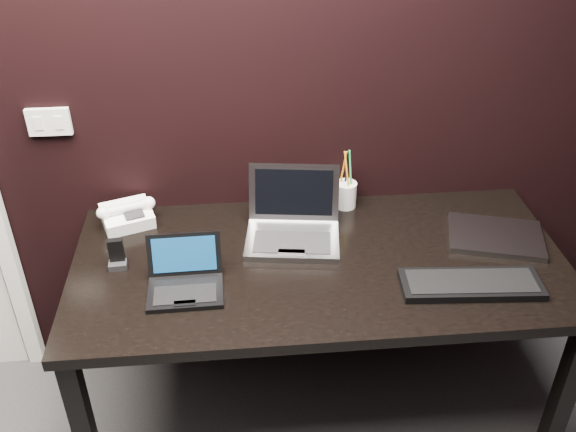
{
  "coord_description": "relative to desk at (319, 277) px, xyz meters",
  "views": [
    {
      "loc": [
        0.03,
        -0.35,
        2.08
      ],
      "look_at": [
        0.18,
        1.35,
        0.96
      ],
      "focal_mm": 40.0,
      "sensor_mm": 36.0,
      "label": 1
    }
  ],
  "objects": [
    {
      "name": "wall_back",
      "position": [
        -0.3,
        0.4,
        0.64
      ],
      "size": [
        4.0,
        0.0,
        4.0
      ],
      "primitive_type": "plane",
      "rotation": [
        1.57,
        0.0,
        0.0
      ],
      "color": "black",
      "rests_on": "ground"
    },
    {
      "name": "wall_switch",
      "position": [
        -0.92,
        0.39,
        0.46
      ],
      "size": [
        0.15,
        0.02,
        0.1
      ],
      "color": "silver",
      "rests_on": "wall_back"
    },
    {
      "name": "desk",
      "position": [
        0.0,
        0.0,
        0.0
      ],
      "size": [
        1.7,
        0.8,
        0.74
      ],
      "color": "black",
      "rests_on": "ground"
    },
    {
      "name": "netbook",
      "position": [
        -0.45,
        -0.11,
        0.11
      ],
      "size": [
        0.24,
        0.22,
        0.15
      ],
      "color": "black",
      "rests_on": "desk"
    },
    {
      "name": "silver_laptop",
      "position": [
        -0.08,
        0.15,
        0.12
      ],
      "size": [
        0.37,
        0.34,
        0.23
      ],
      "color": "gray",
      "rests_on": "desk"
    },
    {
      "name": "ext_keyboard",
      "position": [
        0.47,
        -0.19,
        0.09
      ],
      "size": [
        0.46,
        0.19,
        0.03
      ],
      "color": "black",
      "rests_on": "desk"
    },
    {
      "name": "closed_laptop",
      "position": [
        0.65,
        0.06,
        0.09
      ],
      "size": [
        0.38,
        0.32,
        0.02
      ],
      "color": "gray",
      "rests_on": "desk"
    },
    {
      "name": "desk_phone",
      "position": [
        -0.68,
        0.29,
        0.12
      ],
      "size": [
        0.22,
        0.21,
        0.11
      ],
      "color": "white",
      "rests_on": "desk"
    },
    {
      "name": "mobile_phone",
      "position": [
        -0.69,
        0.03,
        0.12
      ],
      "size": [
        0.06,
        0.05,
        0.1
      ],
      "color": "black",
      "rests_on": "desk"
    },
    {
      "name": "pen_cup",
      "position": [
        0.14,
        0.34,
        0.13
      ],
      "size": [
        0.1,
        0.1,
        0.24
      ],
      "color": "white",
      "rests_on": "desk"
    }
  ]
}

